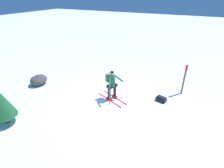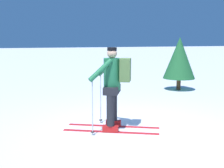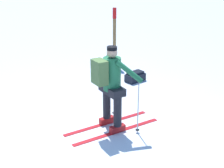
% 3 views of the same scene
% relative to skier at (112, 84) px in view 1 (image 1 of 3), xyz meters
% --- Properties ---
extents(ground_plane, '(80.00, 80.00, 0.00)m').
position_rel_skier_xyz_m(ground_plane, '(-0.09, -0.40, -0.91)').
color(ground_plane, white).
extents(skier, '(1.15, 1.89, 1.60)m').
position_rel_skier_xyz_m(skier, '(0.00, 0.00, 0.00)').
color(skier, red).
rests_on(skier, ground_plane).
extents(dropped_backpack, '(0.41, 0.57, 0.26)m').
position_rel_skier_xyz_m(dropped_backpack, '(-0.97, 2.42, -0.79)').
color(dropped_backpack, black).
rests_on(dropped_backpack, ground_plane).
extents(trail_marker, '(0.11, 0.11, 1.73)m').
position_rel_skier_xyz_m(trail_marker, '(-2.25, 3.26, 0.09)').
color(trail_marker, olive).
rests_on(trail_marker, ground_plane).
extents(rock_boulder, '(1.07, 0.91, 0.59)m').
position_rel_skier_xyz_m(rock_boulder, '(0.56, -4.75, -0.62)').
color(rock_boulder, '#474442').
rests_on(rock_boulder, ground_plane).
extents(pine_tree, '(1.06, 1.06, 1.77)m').
position_rel_skier_xyz_m(pine_tree, '(3.80, -3.22, 0.16)').
color(pine_tree, '#4C331E').
rests_on(pine_tree, ground_plane).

